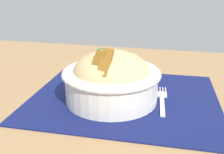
{
  "coord_description": "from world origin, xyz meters",
  "views": [
    {
      "loc": [
        0.11,
        -0.48,
        0.99
      ],
      "look_at": [
        0.0,
        0.01,
        0.8
      ],
      "focal_mm": 41.75,
      "sensor_mm": 36.0,
      "label": 1
    }
  ],
  "objects": [
    {
      "name": "bowl",
      "position": [
        0.0,
        0.01,
        0.8
      ],
      "size": [
        0.21,
        0.21,
        0.12
      ],
      "color": "silver",
      "rests_on": "placemat"
    },
    {
      "name": "placemat",
      "position": [
        0.02,
        0.03,
        0.75
      ],
      "size": [
        0.4,
        0.33,
        0.0
      ],
      "primitive_type": "cube",
      "rotation": [
        0.0,
        0.0,
        0.02
      ],
      "color": "#11194C",
      "rests_on": "table"
    },
    {
      "name": "table",
      "position": [
        0.0,
        0.0,
        0.69
      ],
      "size": [
        1.28,
        0.91,
        0.75
      ],
      "color": "#99754C",
      "rests_on": "ground_plane"
    },
    {
      "name": "fork",
      "position": [
        0.1,
        0.03,
        0.76
      ],
      "size": [
        0.02,
        0.14,
        0.0
      ],
      "color": "silver",
      "rests_on": "placemat"
    }
  ]
}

